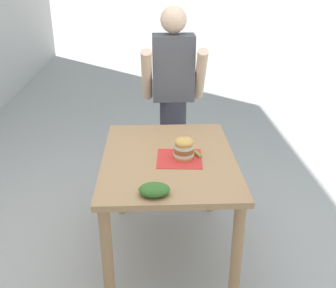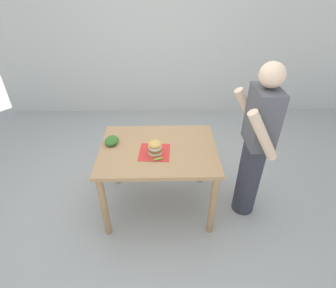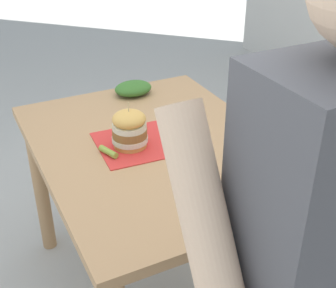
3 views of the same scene
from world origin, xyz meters
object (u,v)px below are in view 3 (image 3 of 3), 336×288
sandwich (129,129)px  pickle_spear (108,151)px  side_salad (133,88)px  patio_table (157,170)px

sandwich → pickle_spear: size_ratio=2.09×
pickle_spear → side_salad: size_ratio=0.49×
sandwich → patio_table: bearing=165.0°
patio_table → side_salad: (-0.10, -0.48, 0.16)m
side_salad → sandwich: bearing=65.9°
sandwich → side_salad: 0.50m
pickle_spear → side_salad: bearing=-122.4°
sandwich → side_salad: bearing=-114.1°
patio_table → sandwich: bearing=-15.0°
side_salad → patio_table: bearing=78.0°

